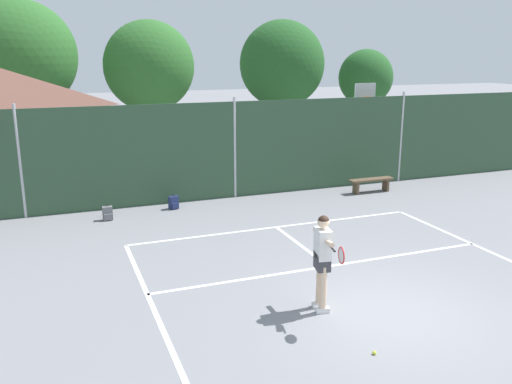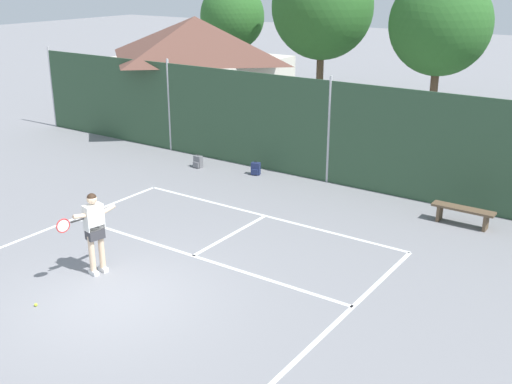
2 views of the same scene
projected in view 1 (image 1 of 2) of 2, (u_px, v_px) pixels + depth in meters
ground_plane at (393, 314)px, 10.00m from camera, size 120.00×120.00×0.00m
court_markings at (373, 300)px, 10.59m from camera, size 8.30×11.10×0.01m
chainlink_fence at (235, 150)px, 17.73m from camera, size 26.09×0.09×3.32m
basketball_hoop at (363, 115)px, 21.03m from camera, size 0.90×0.67×3.55m
treeline_backdrop at (145, 64)px, 26.99m from camera, size 27.41×4.56×7.08m
tennis_player at (323, 255)px, 9.89m from camera, size 0.33×1.44×1.85m
tennis_ball at (374, 353)px, 8.66m from camera, size 0.07×0.07×0.07m
backpack_grey at (108, 214)px, 15.56m from camera, size 0.28×0.25×0.46m
backpack_navy at (174, 203)px, 16.68m from camera, size 0.32×0.30×0.46m
courtside_bench at (371, 182)px, 18.61m from camera, size 1.60×0.36×0.48m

